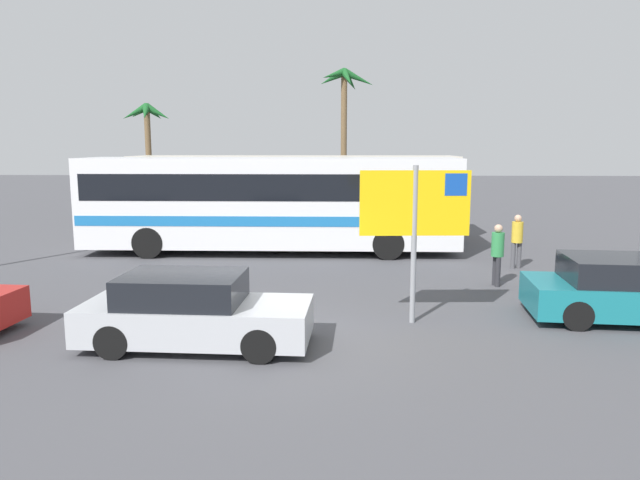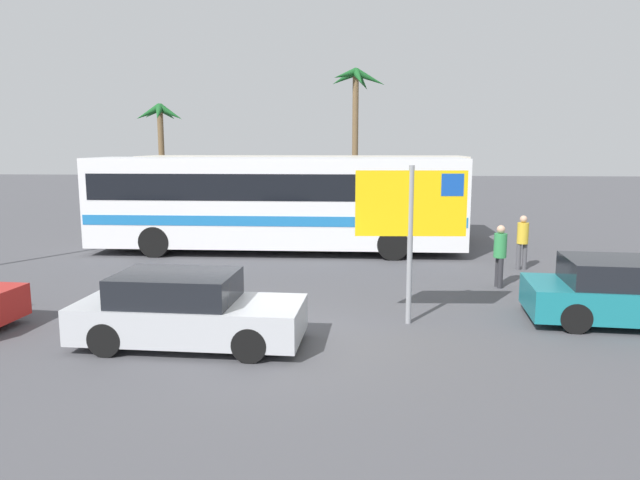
% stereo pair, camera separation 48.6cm
% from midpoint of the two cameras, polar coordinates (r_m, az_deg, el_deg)
% --- Properties ---
extents(ground, '(120.00, 120.00, 0.00)m').
position_cam_midpoint_polar(ground, '(11.34, -4.27, -9.38)').
color(ground, '#4C4C51').
extents(bus_front_coach, '(12.35, 2.61, 3.17)m').
position_cam_midpoint_polar(bus_front_coach, '(19.92, -3.49, 3.90)').
color(bus_front_coach, white).
rests_on(bus_front_coach, ground).
extents(bus_rear_coach, '(12.35, 2.61, 3.17)m').
position_cam_midpoint_polar(bus_rear_coach, '(23.14, -1.10, 4.64)').
color(bus_rear_coach, silver).
rests_on(bus_rear_coach, ground).
extents(ferry_sign, '(2.20, 0.17, 3.20)m').
position_cam_midpoint_polar(ferry_sign, '(11.92, 10.11, 2.88)').
color(ferry_sign, gray).
rests_on(ferry_sign, ground).
extents(car_teal, '(4.19, 2.17, 1.32)m').
position_cam_midpoint_polar(car_teal, '(13.65, 28.40, -4.51)').
color(car_teal, '#19757F').
rests_on(car_teal, ground).
extents(car_silver, '(4.13, 1.84, 1.32)m').
position_cam_midpoint_polar(car_silver, '(10.99, -11.46, -6.69)').
color(car_silver, '#B7BABF').
rests_on(car_silver, ground).
extents(pedestrian_crossing_lot, '(0.32, 0.32, 1.60)m').
position_cam_midpoint_polar(pedestrian_crossing_lot, '(15.74, 17.76, -1.03)').
color(pedestrian_crossing_lot, '#2D2D33').
rests_on(pedestrian_crossing_lot, ground).
extents(pedestrian_near_sign, '(0.32, 0.32, 1.59)m').
position_cam_midpoint_polar(pedestrian_near_sign, '(18.18, 19.61, 0.17)').
color(pedestrian_near_sign, '#4C4C51').
rests_on(pedestrian_near_sign, ground).
extents(palm_tree_seaside, '(2.66, 2.78, 5.80)m').
position_cam_midpoint_polar(palm_tree_seaside, '(33.72, -14.70, 10.46)').
color(palm_tree_seaside, brown).
rests_on(palm_tree_seaside, ground).
extents(palm_tree_inland, '(3.07, 3.11, 7.57)m').
position_cam_midpoint_polar(palm_tree_inland, '(32.10, 3.89, 13.34)').
color(palm_tree_inland, brown).
rests_on(palm_tree_inland, ground).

